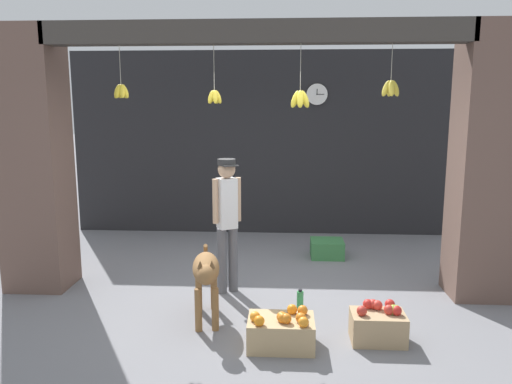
% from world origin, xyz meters
% --- Properties ---
extents(ground_plane, '(60.00, 60.00, 0.00)m').
position_xyz_m(ground_plane, '(0.00, 0.00, 0.00)').
color(ground_plane, slate).
extents(shop_back_wall, '(6.43, 0.12, 3.02)m').
position_xyz_m(shop_back_wall, '(0.00, 3.03, 1.51)').
color(shop_back_wall, '#232326').
rests_on(shop_back_wall, ground_plane).
extents(shop_pillar_left, '(0.70, 0.60, 3.02)m').
position_xyz_m(shop_pillar_left, '(-2.57, 0.30, 1.51)').
color(shop_pillar_left, brown).
rests_on(shop_pillar_left, ground_plane).
extents(shop_pillar_right, '(0.70, 0.60, 3.02)m').
position_xyz_m(shop_pillar_right, '(2.57, 0.30, 1.51)').
color(shop_pillar_right, brown).
rests_on(shop_pillar_right, ground_plane).
extents(storefront_awning, '(4.53, 0.27, 0.91)m').
position_xyz_m(storefront_awning, '(0.00, 0.12, 2.87)').
color(storefront_awning, '#3D3833').
extents(dog, '(0.38, 0.97, 0.74)m').
position_xyz_m(dog, '(-0.44, -0.59, 0.51)').
color(dog, olive).
rests_on(dog, ground_plane).
extents(shopkeeper, '(0.31, 0.30, 1.56)m').
position_xyz_m(shopkeeper, '(-0.32, 0.23, 0.91)').
color(shopkeeper, '#56565B').
rests_on(shopkeeper, ground_plane).
extents(fruit_crate_oranges, '(0.60, 0.41, 0.35)m').
position_xyz_m(fruit_crate_oranges, '(0.32, -1.08, 0.15)').
color(fruit_crate_oranges, tan).
rests_on(fruit_crate_oranges, ground_plane).
extents(fruit_crate_apples, '(0.49, 0.34, 0.36)m').
position_xyz_m(fruit_crate_apples, '(1.21, -0.92, 0.16)').
color(fruit_crate_apples, tan).
rests_on(fruit_crate_apples, ground_plane).
extents(produce_box_green, '(0.46, 0.42, 0.25)m').
position_xyz_m(produce_box_green, '(0.95, 1.64, 0.12)').
color(produce_box_green, '#387A42').
rests_on(produce_box_green, ground_plane).
extents(water_bottle, '(0.07, 0.07, 0.25)m').
position_xyz_m(water_bottle, '(0.51, -0.31, 0.12)').
color(water_bottle, '#38934C').
rests_on(water_bottle, ground_plane).
extents(wall_clock, '(0.36, 0.03, 0.36)m').
position_xyz_m(wall_clock, '(0.84, 2.95, 2.32)').
color(wall_clock, black).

